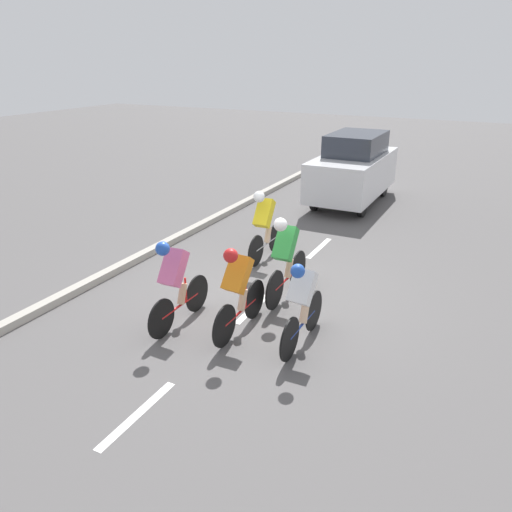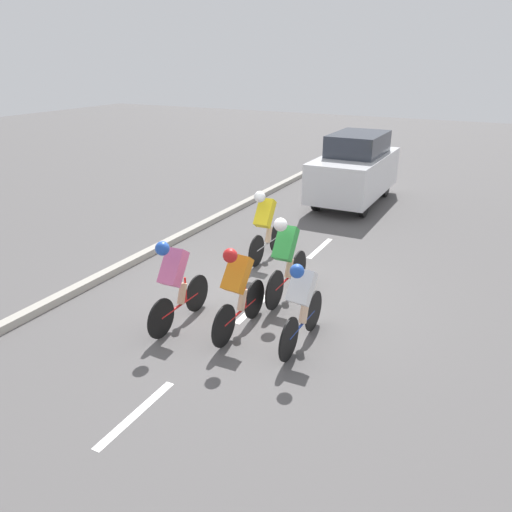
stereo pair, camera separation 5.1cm
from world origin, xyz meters
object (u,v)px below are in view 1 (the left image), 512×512
object	(u,v)px
cyclist_white	(302,302)
cyclist_green	(286,256)
cyclist_orange	(238,287)
cyclist_pink	(175,280)
cyclist_yellow	(264,223)
support_car	(353,169)

from	to	relation	value
cyclist_white	cyclist_green	size ratio (longest dim) A/B	0.93
cyclist_orange	cyclist_pink	xyz separation A→B (m)	(1.00, 0.23, 0.01)
cyclist_yellow	cyclist_pink	size ratio (longest dim) A/B	1.01
cyclist_yellow	cyclist_white	bearing A→B (deg)	125.08
cyclist_yellow	cyclist_green	xyz separation A→B (m)	(-1.15, 1.51, 0.00)
cyclist_yellow	cyclist_white	world-z (taller)	cyclist_yellow
cyclist_yellow	cyclist_white	distance (m)	3.50
cyclist_yellow	cyclist_white	xyz separation A→B (m)	(-2.01, 2.86, -0.09)
cyclist_orange	cyclist_green	xyz separation A→B (m)	(-0.16, -1.44, 0.04)
cyclist_green	support_car	bearing A→B (deg)	-83.12
cyclist_orange	cyclist_white	size ratio (longest dim) A/B	1.02
cyclist_pink	support_car	size ratio (longest dim) A/B	0.42
cyclist_yellow	cyclist_orange	xyz separation A→B (m)	(-0.99, 2.95, -0.04)
support_car	cyclist_white	bearing A→B (deg)	101.67
cyclist_orange	cyclist_green	distance (m)	1.45
cyclist_white	cyclist_pink	bearing A→B (deg)	9.17
cyclist_pink	support_car	bearing A→B (deg)	-92.33
cyclist_orange	cyclist_yellow	bearing A→B (deg)	-71.39
cyclist_white	cyclist_pink	world-z (taller)	cyclist_pink
cyclist_green	support_car	world-z (taller)	support_car
cyclist_orange	support_car	world-z (taller)	support_car
cyclist_orange	cyclist_green	world-z (taller)	cyclist_green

